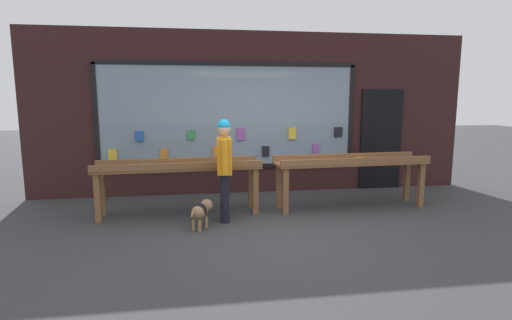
# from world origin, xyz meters

# --- Properties ---
(ground_plane) EXTENTS (40.00, 40.00, 0.00)m
(ground_plane) POSITION_xyz_m (0.00, 0.00, 0.00)
(ground_plane) COLOR #38383A
(shopfront_facade) EXTENTS (8.85, 0.29, 3.22)m
(shopfront_facade) POSITION_xyz_m (0.00, 2.39, 1.60)
(shopfront_facade) COLOR #331919
(shopfront_facade) RESTS_ON ground_plane
(display_table_left) EXTENTS (2.71, 0.70, 0.91)m
(display_table_left) POSITION_xyz_m (-1.49, 0.90, 0.73)
(display_table_left) COLOR brown
(display_table_left) RESTS_ON ground_plane
(display_table_right) EXTENTS (2.71, 0.73, 0.92)m
(display_table_right) POSITION_xyz_m (1.48, 0.90, 0.74)
(display_table_right) COLOR brown
(display_table_right) RESTS_ON ground_plane
(person_browsing) EXTENTS (0.24, 0.64, 1.60)m
(person_browsing) POSITION_xyz_m (-0.77, 0.42, 0.92)
(person_browsing) COLOR black
(person_browsing) RESTS_ON ground_plane
(small_dog) EXTENTS (0.37, 0.48, 0.41)m
(small_dog) POSITION_xyz_m (-1.14, 0.11, 0.28)
(small_dog) COLOR #99724C
(small_dog) RESTS_ON ground_plane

